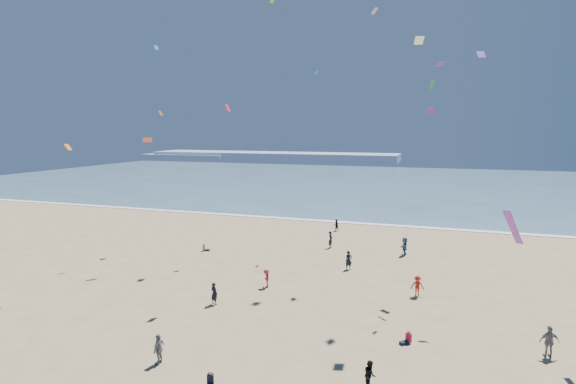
% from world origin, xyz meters
% --- Properties ---
extents(ocean, '(220.00, 100.00, 0.06)m').
position_xyz_m(ocean, '(0.00, 95.00, 0.03)').
color(ocean, '#476B84').
rests_on(ocean, ground).
extents(surf_line, '(220.00, 1.20, 0.08)m').
position_xyz_m(surf_line, '(0.00, 45.00, 0.04)').
color(surf_line, white).
rests_on(surf_line, ground).
extents(headland_far, '(110.00, 20.00, 3.20)m').
position_xyz_m(headland_far, '(-60.00, 170.00, 1.60)').
color(headland_far, '#7A8EA8').
rests_on(headland_far, ground).
extents(headland_near, '(40.00, 14.00, 2.00)m').
position_xyz_m(headland_near, '(-100.00, 165.00, 1.00)').
color(headland_near, '#7A8EA8').
rests_on(headland_near, ground).
extents(standing_flyers, '(36.23, 43.72, 1.93)m').
position_xyz_m(standing_flyers, '(4.71, 13.42, 0.89)').
color(standing_flyers, gray).
rests_on(standing_flyers, ground).
extents(seated_group, '(23.56, 32.68, 0.84)m').
position_xyz_m(seated_group, '(1.74, 6.64, 0.42)').
color(seated_group, silver).
rests_on(seated_group, ground).
extents(kites_aloft, '(41.61, 36.76, 25.25)m').
position_xyz_m(kites_aloft, '(8.65, 12.52, 14.57)').
color(kites_aloft, white).
rests_on(kites_aloft, ground).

